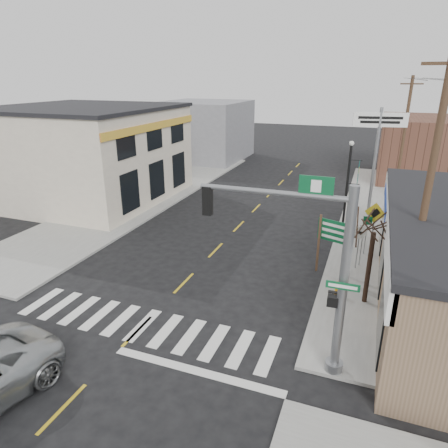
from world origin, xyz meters
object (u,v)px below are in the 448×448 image
at_px(traffic_signal_pole, 319,261).
at_px(guide_sign, 334,237).
at_px(utility_pole_near, 427,193).
at_px(bare_tree, 376,219).
at_px(dance_center_sign, 378,136).
at_px(fire_hydrant, 337,287).
at_px(utility_pole_far, 404,137).
at_px(lamp_post, 349,180).

relative_size(traffic_signal_pole, guide_sign, 2.18).
relative_size(guide_sign, utility_pole_near, 0.29).
bearing_deg(bare_tree, dance_center_sign, 91.29).
distance_m(traffic_signal_pole, dance_center_sign, 16.86).
distance_m(fire_hydrant, utility_pole_far, 17.81).
relative_size(fire_hydrant, utility_pole_far, 0.07).
relative_size(fire_hydrant, bare_tree, 0.13).
height_order(lamp_post, dance_center_sign, dance_center_sign).
bearing_deg(utility_pole_far, fire_hydrant, -105.97).
height_order(guide_sign, utility_pole_near, utility_pole_near).
relative_size(traffic_signal_pole, bare_tree, 1.35).
distance_m(fire_hydrant, utility_pole_near, 5.56).
distance_m(fire_hydrant, bare_tree, 3.55).
bearing_deg(lamp_post, guide_sign, -73.32).
xyz_separation_m(guide_sign, utility_pole_near, (3.20, -2.80, 3.24)).
bearing_deg(traffic_signal_pole, utility_pole_far, 81.05).
relative_size(guide_sign, utility_pole_far, 0.32).
bearing_deg(dance_center_sign, bare_tree, -98.76).
relative_size(traffic_signal_pole, fire_hydrant, 10.12).
relative_size(dance_center_sign, utility_pole_near, 0.71).
bearing_deg(utility_pole_near, lamp_post, 114.85).
xyz_separation_m(guide_sign, lamp_post, (0.06, 6.30, 1.28)).
height_order(traffic_signal_pole, fire_hydrant, traffic_signal_pole).
relative_size(dance_center_sign, bare_tree, 1.51).
bearing_deg(utility_pole_far, dance_center_sign, -115.98).
relative_size(traffic_signal_pole, utility_pole_near, 0.64).
height_order(dance_center_sign, utility_pole_near, utility_pole_near).
height_order(fire_hydrant, utility_pole_near, utility_pole_near).
distance_m(dance_center_sign, bare_tree, 12.09).
distance_m(lamp_post, dance_center_sign, 4.38).
bearing_deg(dance_center_sign, fire_hydrant, -104.37).
bearing_deg(fire_hydrant, utility_pole_near, -17.92).
bearing_deg(fire_hydrant, bare_tree, -8.46).
bearing_deg(lamp_post, utility_pole_near, -53.75).
bearing_deg(bare_tree, lamp_post, 100.72).
distance_m(guide_sign, lamp_post, 6.43).
distance_m(traffic_signal_pole, lamp_post, 13.18).
relative_size(dance_center_sign, utility_pole_far, 0.79).
relative_size(traffic_signal_pole, lamp_post, 1.17).
bearing_deg(utility_pole_near, bare_tree, 161.40).
bearing_deg(bare_tree, traffic_signal_pole, -107.54).
xyz_separation_m(utility_pole_near, utility_pole_far, (0.00, 17.95, -0.50)).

